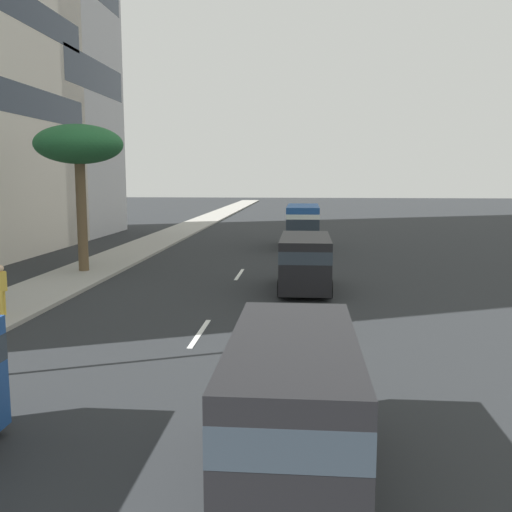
% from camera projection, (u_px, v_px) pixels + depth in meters
% --- Properties ---
extents(ground_plane, '(198.00, 198.00, 0.00)m').
position_uv_depth(ground_plane, '(251.00, 258.00, 34.07)').
color(ground_plane, '#26282B').
extents(sidewalk_right, '(162.00, 3.34, 0.15)m').
position_uv_depth(sidewalk_right, '(125.00, 255.00, 34.70)').
color(sidewalk_right, '#9E9B93').
rests_on(sidewalk_right, ground_plane).
extents(lane_stripe_mid, '(3.20, 0.16, 0.01)m').
position_uv_depth(lane_stripe_mid, '(200.00, 333.00, 17.58)').
color(lane_stripe_mid, silver).
rests_on(lane_stripe_mid, ground_plane).
extents(lane_stripe_far, '(3.20, 0.16, 0.01)m').
position_uv_depth(lane_stripe_far, '(239.00, 274.00, 28.17)').
color(lane_stripe_far, silver).
rests_on(lane_stripe_far, ground_plane).
extents(van_lead, '(4.80, 2.05, 2.37)m').
position_uv_depth(van_lead, '(293.00, 402.00, 8.71)').
color(van_lead, black).
rests_on(van_lead, ground_plane).
extents(minibus_second, '(6.21, 2.26, 2.84)m').
position_uv_depth(minibus_second, '(303.00, 224.00, 38.97)').
color(minibus_second, silver).
rests_on(minibus_second, ground_plane).
extents(van_third, '(5.10, 2.19, 2.29)m').
position_uv_depth(van_third, '(305.00, 259.00, 24.15)').
color(van_third, black).
rests_on(van_third, ground_plane).
extents(pedestrian_mid_block, '(0.38, 0.38, 1.72)m').
position_uv_depth(pedestrian_mid_block, '(1.00, 288.00, 19.09)').
color(pedestrian_mid_block, gold).
rests_on(pedestrian_mid_block, sidewalk_right).
extents(palm_tree, '(4.22, 4.22, 7.13)m').
position_uv_depth(palm_tree, '(79.00, 147.00, 27.63)').
color(palm_tree, brown).
rests_on(palm_tree, sidewalk_right).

